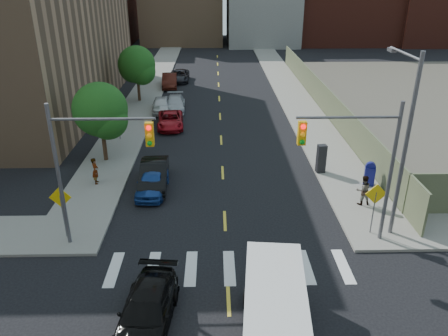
{
  "coord_description": "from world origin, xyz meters",
  "views": [
    {
      "loc": [
        -0.49,
        -11.79,
        12.05
      ],
      "look_at": [
        0.01,
        10.33,
        2.0
      ],
      "focal_mm": 35.0,
      "sensor_mm": 36.0,
      "label": 1
    }
  ],
  "objects_px": {
    "parked_car_red": "(170,120)",
    "cargo_van": "(274,311)",
    "pedestrian_east": "(363,190)",
    "mailbox": "(370,174)",
    "parked_car_white": "(161,105)",
    "payphone": "(321,159)",
    "parked_car_maroon": "(170,81)",
    "parked_car_silver": "(175,103)",
    "black_sedan": "(147,311)",
    "parked_car_black": "(154,175)",
    "pedestrian_west": "(95,171)",
    "parked_car_grey": "(179,76)",
    "parked_car_blue": "(152,182)"
  },
  "relations": [
    {
      "from": "parked_car_black",
      "to": "parked_car_maroon",
      "type": "height_order",
      "value": "parked_car_maroon"
    },
    {
      "from": "pedestrian_west",
      "to": "pedestrian_east",
      "type": "relative_size",
      "value": 0.96
    },
    {
      "from": "parked_car_grey",
      "to": "black_sedan",
      "type": "bearing_deg",
      "value": -88.25
    },
    {
      "from": "mailbox",
      "to": "cargo_van",
      "type": "bearing_deg",
      "value": -106.94
    },
    {
      "from": "payphone",
      "to": "pedestrian_east",
      "type": "xyz_separation_m",
      "value": [
        1.35,
        -4.29,
        -0.06
      ]
    },
    {
      "from": "parked_car_red",
      "to": "black_sedan",
      "type": "relative_size",
      "value": 0.98
    },
    {
      "from": "parked_car_white",
      "to": "pedestrian_east",
      "type": "height_order",
      "value": "pedestrian_east"
    },
    {
      "from": "pedestrian_west",
      "to": "parked_car_maroon",
      "type": "bearing_deg",
      "value": -13.79
    },
    {
      "from": "parked_car_grey",
      "to": "pedestrian_west",
      "type": "xyz_separation_m",
      "value": [
        -3.13,
        -27.48,
        0.32
      ]
    },
    {
      "from": "parked_car_black",
      "to": "pedestrian_east",
      "type": "bearing_deg",
      "value": -16.01
    },
    {
      "from": "pedestrian_east",
      "to": "parked_car_maroon",
      "type": "bearing_deg",
      "value": -70.36
    },
    {
      "from": "parked_car_black",
      "to": "parked_car_maroon",
      "type": "relative_size",
      "value": 0.99
    },
    {
      "from": "parked_car_silver",
      "to": "parked_car_white",
      "type": "relative_size",
      "value": 1.12
    },
    {
      "from": "parked_car_black",
      "to": "parked_car_silver",
      "type": "xyz_separation_m",
      "value": [
        0.0,
        15.86,
        -0.11
      ]
    },
    {
      "from": "black_sedan",
      "to": "mailbox",
      "type": "height_order",
      "value": "mailbox"
    },
    {
      "from": "parked_car_silver",
      "to": "mailbox",
      "type": "relative_size",
      "value": 3.0
    },
    {
      "from": "parked_car_maroon",
      "to": "payphone",
      "type": "relative_size",
      "value": 2.49
    },
    {
      "from": "parked_car_blue",
      "to": "parked_car_white",
      "type": "bearing_deg",
      "value": 96.88
    },
    {
      "from": "mailbox",
      "to": "parked_car_black",
      "type": "bearing_deg",
      "value": -167.22
    },
    {
      "from": "cargo_van",
      "to": "parked_car_black",
      "type": "bearing_deg",
      "value": 120.6
    },
    {
      "from": "black_sedan",
      "to": "cargo_van",
      "type": "relative_size",
      "value": 0.84
    },
    {
      "from": "parked_car_red",
      "to": "pedestrian_east",
      "type": "height_order",
      "value": "pedestrian_east"
    },
    {
      "from": "pedestrian_east",
      "to": "mailbox",
      "type": "bearing_deg",
      "value": -122.0
    },
    {
      "from": "parked_car_black",
      "to": "parked_car_white",
      "type": "xyz_separation_m",
      "value": [
        -1.24,
        15.31,
        -0.07
      ]
    },
    {
      "from": "parked_car_blue",
      "to": "parked_car_grey",
      "type": "distance_m",
      "value": 28.49
    },
    {
      "from": "parked_car_blue",
      "to": "mailbox",
      "type": "bearing_deg",
      "value": 4.34
    },
    {
      "from": "parked_car_silver",
      "to": "pedestrian_west",
      "type": "height_order",
      "value": "pedestrian_west"
    },
    {
      "from": "black_sedan",
      "to": "parked_car_red",
      "type": "bearing_deg",
      "value": 98.42
    },
    {
      "from": "payphone",
      "to": "parked_car_silver",
      "type": "bearing_deg",
      "value": 120.25
    },
    {
      "from": "parked_car_white",
      "to": "payphone",
      "type": "height_order",
      "value": "payphone"
    },
    {
      "from": "mailbox",
      "to": "parked_car_grey",
      "type": "bearing_deg",
      "value": 130.23
    },
    {
      "from": "cargo_van",
      "to": "mailbox",
      "type": "distance_m",
      "value": 13.94
    },
    {
      "from": "parked_car_blue",
      "to": "parked_car_white",
      "type": "relative_size",
      "value": 1.0
    },
    {
      "from": "parked_car_red",
      "to": "parked_car_white",
      "type": "xyz_separation_m",
      "value": [
        -1.24,
        4.36,
        0.05
      ]
    },
    {
      "from": "parked_car_grey",
      "to": "pedestrian_west",
      "type": "bearing_deg",
      "value": -97.06
    },
    {
      "from": "mailbox",
      "to": "payphone",
      "type": "relative_size",
      "value": 0.8
    },
    {
      "from": "parked_car_silver",
      "to": "parked_car_grey",
      "type": "xyz_separation_m",
      "value": [
        -0.42,
        11.78,
        0.01
      ]
    },
    {
      "from": "parked_car_red",
      "to": "parked_car_maroon",
      "type": "relative_size",
      "value": 0.99
    },
    {
      "from": "parked_car_silver",
      "to": "black_sedan",
      "type": "relative_size",
      "value": 0.96
    },
    {
      "from": "pedestrian_east",
      "to": "parked_car_white",
      "type": "bearing_deg",
      "value": -60.09
    },
    {
      "from": "parked_car_grey",
      "to": "parked_car_maroon",
      "type": "bearing_deg",
      "value": -107.12
    },
    {
      "from": "parked_car_red",
      "to": "cargo_van",
      "type": "relative_size",
      "value": 0.83
    },
    {
      "from": "pedestrian_west",
      "to": "black_sedan",
      "type": "bearing_deg",
      "value": -166.64
    },
    {
      "from": "parked_car_black",
      "to": "pedestrian_west",
      "type": "xyz_separation_m",
      "value": [
        -3.55,
        0.16,
        0.22
      ]
    },
    {
      "from": "black_sedan",
      "to": "payphone",
      "type": "bearing_deg",
      "value": 59.84
    },
    {
      "from": "parked_car_grey",
      "to": "payphone",
      "type": "height_order",
      "value": "payphone"
    },
    {
      "from": "parked_car_maroon",
      "to": "black_sedan",
      "type": "relative_size",
      "value": 0.99
    },
    {
      "from": "parked_car_black",
      "to": "pedestrian_west",
      "type": "relative_size",
      "value": 2.76
    },
    {
      "from": "parked_car_white",
      "to": "parked_car_blue",
      "type": "bearing_deg",
      "value": -89.34
    },
    {
      "from": "parked_car_blue",
      "to": "pedestrian_west",
      "type": "bearing_deg",
      "value": 166.62
    }
  ]
}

